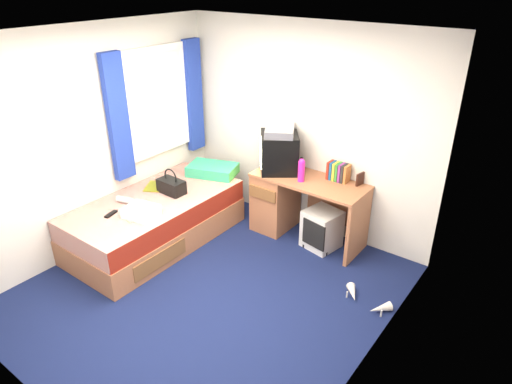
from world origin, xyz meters
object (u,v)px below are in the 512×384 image
Objects in this scene: pillow at (213,170)px; handbag at (171,186)px; storage_cube at (322,229)px; aerosol_can at (301,167)px; water_bottle at (125,200)px; crt_tv at (279,152)px; magazine at (155,186)px; pink_water_bottle at (301,171)px; colour_swatch_fan at (128,218)px; vcr at (280,130)px; bed at (156,220)px; picture_frame at (360,179)px; remote_control at (111,214)px; desk at (289,200)px; towel at (141,212)px; white_heels at (366,301)px.

handbag is at bearing -92.61° from pillow.
storage_cube is 1.78m from handbag.
water_bottle is at bearing -134.82° from aerosol_can.
crt_tv reaches higher than handbag.
storage_cube is 1.59× the size of magazine.
pink_water_bottle reaches higher than colour_swatch_fan.
vcr is 1.57× the size of magazine.
pillow is at bearing 85.20° from bed.
storage_cube is 1.91× the size of pink_water_bottle.
colour_swatch_fan is at bearing -123.43° from picture_frame.
remote_control is (0.14, -0.74, 0.00)m from magazine.
handbag reaches higher than pillow.
vcr reaches higher than bed.
remote_control is at bearing -125.59° from desk.
crt_tv reaches higher than towel.
desk is 6.50× the size of water_bottle.
storage_cube is at bearing 52.87° from vcr.
crt_tv reaches higher than picture_frame.
bed is 0.51m from towel.
picture_frame is 0.50× the size of magazine.
pillow reaches higher than towel.
pink_water_bottle reaches higher than handbag.
magazine is at bearing 96.00° from water_bottle.
storage_cube is at bearing 143.39° from white_heels.
handbag reaches higher than remote_control.
crt_tv reaches higher than water_bottle.
desk is 1.56m from white_heels.
handbag is 0.65× the size of white_heels.
storage_cube is 1.07m from white_heels.
towel is 2.42m from white_heels.
storage_cube reaches higher than white_heels.
pink_water_bottle reaches higher than white_heels.
colour_swatch_fan is 0.44× the size of white_heels.
aerosol_can is 0.98× the size of water_bottle.
vcr is at bearing -157.39° from picture_frame.
aerosol_can is at bearing 39.70° from handbag.
white_heels is (2.23, 0.75, -0.55)m from towel.
vcr reaches higher than white_heels.
white_heels is (1.50, -0.70, -0.93)m from crt_tv.
towel reaches higher than bed.
remote_control is at bearing -132.18° from pink_water_bottle.
picture_frame is at bearing 13.74° from aerosol_can.
desk is 2.96× the size of vcr.
magazine is at bearing 117.05° from colour_swatch_fan.
pink_water_bottle is (-0.56, -0.30, 0.05)m from picture_frame.
remote_control is (-0.08, -0.51, 0.28)m from bed.
water_bottle is (-0.22, -0.48, -0.05)m from handbag.
desk is 5.91× the size of colour_swatch_fan.
crt_tv is 0.31m from aerosol_can.
vcr is 0.87× the size of white_heels.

